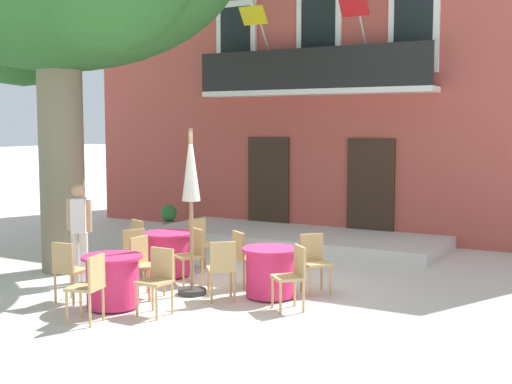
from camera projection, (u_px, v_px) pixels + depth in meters
ground_plane at (247, 284)px, 11.13m from camera, size 120.00×120.00×0.00m
building_facade at (351, 80)px, 17.29m from camera, size 13.00×5.09×7.50m
entrance_step_platform at (296, 238)px, 14.93m from camera, size 6.43×2.32×0.25m
cafe_table_near_tree at (168, 254)px, 11.67m from camera, size 0.86×0.86×0.76m
cafe_chair_near_tree_0 at (143, 240)px, 12.19m from camera, size 0.52×0.52×0.91m
cafe_chair_near_tree_1 at (131, 251)px, 11.14m from camera, size 0.52×0.52×0.91m
cafe_chair_near_tree_2 at (192, 252)px, 11.07m from camera, size 0.54×0.54×0.91m
cafe_chair_near_tree_3 at (200, 240)px, 12.21m from camera, size 0.51×0.51×0.91m
cafe_table_middle at (270, 272)px, 10.22m from camera, size 0.86×0.86×0.76m
cafe_chair_middle_0 at (222, 266)px, 9.98m from camera, size 0.56×0.56×0.91m
cafe_chair_middle_1 at (293, 273)px, 9.52m from camera, size 0.57×0.57×0.91m
cafe_chair_middle_2 at (314, 259)px, 10.52m from camera, size 0.56×0.56×0.91m
cafe_chair_middle_3 at (244, 255)px, 10.84m from camera, size 0.56×0.56×0.91m
cafe_table_front at (113, 281)px, 9.63m from camera, size 0.86×0.86×0.76m
cafe_chair_front_0 at (158, 276)px, 9.31m from camera, size 0.40×0.40×0.91m
cafe_chair_front_1 at (144, 262)px, 10.28m from camera, size 0.42×0.42×0.91m
cafe_chair_front_2 at (68, 268)px, 9.88m from camera, size 0.42×0.42×0.91m
cafe_chair_front_3 at (90, 284)px, 8.88m from camera, size 0.48×0.48×0.91m
cafe_umbrella at (191, 187)px, 10.30m from camera, size 0.44×0.44×2.55m
ground_planter_left at (169, 216)px, 16.76m from camera, size 0.39×0.39×0.64m
pedestrian_near_entrance at (79, 228)px, 11.06m from camera, size 0.53×0.40×1.65m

